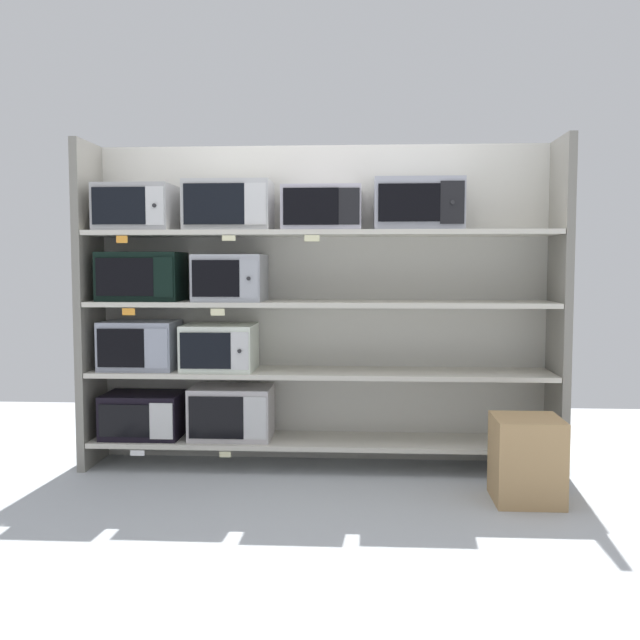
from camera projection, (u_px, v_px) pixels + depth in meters
name	position (u px, v px, depth m)	size (l,w,h in m)	color
ground	(308.00, 525.00, 3.60)	(6.87, 6.00, 0.02)	#B2B7BC
back_panel	(322.00, 304.00, 4.75)	(3.07, 0.04, 2.04)	beige
upright_left	(90.00, 305.00, 4.61)	(0.05, 0.43, 2.04)	gray
upright_right	(559.00, 307.00, 4.43)	(0.05, 0.43, 2.04)	gray
shelf_0	(320.00, 441.00, 4.58)	(2.87, 0.43, 0.03)	beige
microwave_0	(144.00, 415.00, 4.64)	(0.49, 0.36, 0.28)	black
microwave_1	(232.00, 412.00, 4.60)	(0.51, 0.35, 0.33)	#BEB8BA
price_tag_0	(137.00, 453.00, 4.44)	(0.09, 0.00, 0.03)	white
price_tag_1	(225.00, 454.00, 4.40)	(0.07, 0.00, 0.03)	beige
shelf_1	(320.00, 373.00, 4.55)	(2.87, 0.43, 0.03)	beige
microwave_2	(140.00, 345.00, 4.60)	(0.46, 0.35, 0.31)	#979CAD
microwave_3	(220.00, 347.00, 4.57)	(0.44, 0.40, 0.29)	silver
shelf_2	(320.00, 304.00, 4.52)	(2.87, 0.43, 0.03)	beige
microwave_4	(142.00, 276.00, 4.57)	(0.50, 0.35, 0.30)	black
microwave_5	(230.00, 278.00, 4.53)	(0.42, 0.41, 0.29)	#A2A4AC
price_tag_2	(129.00, 312.00, 4.37)	(0.08, 0.00, 0.04)	orange
price_tag_3	(218.00, 312.00, 4.34)	(0.09, 0.00, 0.04)	beige
shelf_3	(320.00, 233.00, 4.48)	(2.87, 0.43, 0.03)	beige
microwave_6	(138.00, 208.00, 4.54)	(0.46, 0.43, 0.29)	#A4A4A5
microwave_7	(229.00, 206.00, 4.50)	(0.53, 0.33, 0.31)	#B5B6B7
microwave_8	(322.00, 209.00, 4.47)	(0.48, 0.43, 0.27)	#B9B4C2
microwave_9	(418.00, 205.00, 4.43)	(0.54, 0.35, 0.31)	#9FA2AE
price_tag_4	(122.00, 239.00, 4.34)	(0.07, 0.00, 0.04)	orange
price_tag_5	(229.00, 238.00, 4.30)	(0.08, 0.00, 0.03)	beige
price_tag_6	(312.00, 238.00, 4.27)	(0.09, 0.00, 0.04)	beige
shipping_carton	(527.00, 459.00, 3.92)	(0.36, 0.36, 0.46)	tan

